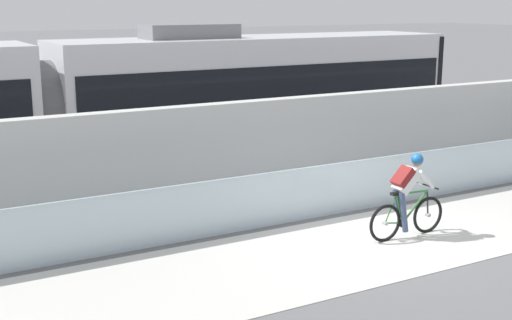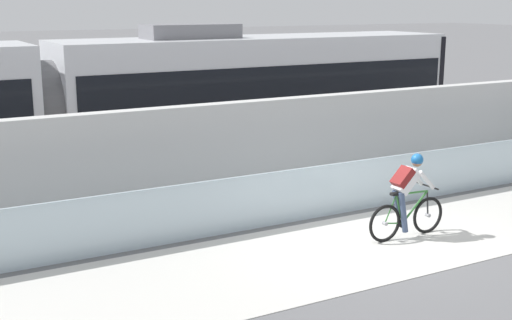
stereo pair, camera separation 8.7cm
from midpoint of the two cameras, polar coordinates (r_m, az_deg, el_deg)
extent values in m
plane|color=slate|center=(13.08, 10.81, -6.70)|extent=(200.00, 200.00, 0.00)
cube|color=silver|center=(13.08, 10.81, -6.67)|extent=(32.00, 3.20, 0.01)
cube|color=silver|center=(14.31, 6.20, -2.51)|extent=(32.00, 0.05, 1.10)
cube|color=silver|center=(15.64, 2.47, 1.07)|extent=(32.00, 0.36, 2.25)
cube|color=#595654|center=(18.00, -1.67, -0.99)|extent=(32.00, 0.08, 0.01)
cube|color=#595654|center=(19.25, -3.62, -0.08)|extent=(32.00, 0.08, 0.01)
cube|color=silver|center=(18.79, 0.36, 5.50)|extent=(11.00, 2.50, 3.10)
cube|color=black|center=(18.75, 0.36, 6.56)|extent=(10.56, 2.54, 1.04)
cube|color=red|center=(19.02, 0.35, 1.40)|extent=(10.78, 2.53, 0.28)
cube|color=slate|center=(17.76, -5.31, 10.61)|extent=(2.40, 1.10, 0.36)
cube|color=#232326|center=(17.65, -9.67, -0.27)|extent=(1.40, 1.88, 0.20)
cylinder|color=black|center=(17.00, -8.86, -0.95)|extent=(0.60, 0.10, 0.60)
cylinder|color=black|center=(18.33, -10.41, 0.00)|extent=(0.60, 0.10, 0.60)
cube|color=#232326|center=(20.97, 8.78, 1.87)|extent=(1.40, 1.88, 0.20)
cylinder|color=black|center=(20.43, 10.00, 1.36)|extent=(0.60, 0.10, 0.60)
cylinder|color=black|center=(21.54, 7.62, 2.04)|extent=(0.60, 0.10, 0.60)
cube|color=black|center=(21.96, 12.95, 6.26)|extent=(0.16, 2.54, 2.94)
cylinder|color=#59595B|center=(16.78, -17.09, 4.01)|extent=(0.60, 2.30, 2.30)
torus|color=black|center=(13.63, 14.27, -4.47)|extent=(0.72, 0.06, 0.72)
cylinder|color=#99999E|center=(13.63, 14.27, -4.47)|extent=(0.07, 0.10, 0.07)
torus|color=black|center=(12.96, 10.85, -5.20)|extent=(0.72, 0.06, 0.72)
cylinder|color=#99999E|center=(12.96, 10.85, -5.20)|extent=(0.07, 0.10, 0.07)
cylinder|color=#337233|center=(13.35, 13.25, -3.82)|extent=(0.60, 0.04, 0.58)
cylinder|color=#337233|center=(13.10, 12.02, -4.01)|extent=(0.22, 0.04, 0.59)
cylinder|color=#337233|center=(13.21, 13.03, -2.67)|extent=(0.76, 0.04, 0.07)
cylinder|color=#337233|center=(13.10, 11.56, -5.18)|extent=(0.43, 0.03, 0.09)
cylinder|color=#337233|center=(12.96, 11.31, -4.02)|extent=(0.27, 0.02, 0.53)
cylinder|color=black|center=(13.54, 14.25, -3.49)|extent=(0.08, 0.03, 0.49)
cube|color=black|center=(12.96, 11.79, -2.76)|extent=(0.24, 0.10, 0.05)
cylinder|color=black|center=(13.43, 14.25, -2.10)|extent=(0.03, 0.58, 0.03)
cylinder|color=#262628|center=(13.24, 12.26, -5.15)|extent=(0.18, 0.02, 0.18)
cube|color=silver|center=(13.04, 12.56, -1.71)|extent=(0.50, 0.28, 0.51)
cube|color=maroon|center=(12.96, 12.27, -1.38)|extent=(0.38, 0.30, 0.38)
sphere|color=#997051|center=(13.12, 13.43, -0.12)|extent=(0.20, 0.20, 0.20)
sphere|color=#195999|center=(13.11, 13.44, 0.03)|extent=(0.23, 0.23, 0.23)
cylinder|color=silver|center=(13.16, 14.20, -1.62)|extent=(0.41, 0.08, 0.41)
cylinder|color=silver|center=(13.39, 13.27, -1.32)|extent=(0.41, 0.08, 0.41)
cylinder|color=#384766|center=(13.06, 12.34, -4.28)|extent=(0.25, 0.11, 0.79)
cylinder|color=#384766|center=(13.15, 11.85, -3.50)|extent=(0.25, 0.11, 0.52)
camera|label=1|loc=(0.04, -89.82, 0.04)|focal=48.12mm
camera|label=2|loc=(0.04, 90.18, -0.04)|focal=48.12mm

